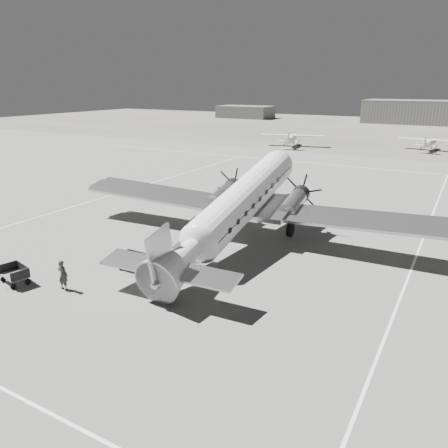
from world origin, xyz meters
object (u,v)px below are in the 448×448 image
Objects in this scene: ground_crew at (63,275)px; light_plane_left at (292,140)px; dc3_airliner at (238,208)px; light_plane_right at (429,144)px; baggage_cart_near at (134,262)px; hangar_main at (441,113)px; shed_secondary at (245,112)px; passenger at (165,247)px; ramp_agent at (160,256)px; baggage_cart_far at (15,275)px.

light_plane_left is at bearing -86.12° from ground_crew.
dc3_airliner is 58.45m from light_plane_right.
hangar_main is at bearing 87.21° from baggage_cart_near.
baggage_cart_near is at bearing -93.79° from hangar_main.
light_plane_right is (62.62, -52.86, -0.89)m from shed_secondary.
passenger is (12.82, -56.05, -0.23)m from light_plane_left.
hangar_main is 3.64× the size of light_plane_left.
baggage_cart_near is at bearing -120.50° from dc3_airliner.
dc3_airliner is 8.22m from baggage_cart_near.
ground_crew is (50.23, -121.89, -1.12)m from shed_secondary.
light_plane_left is 7.82× the size of ramp_agent.
light_plane_left is 63.56m from baggage_cart_far.
dc3_airliner is at bearing -92.21° from hangar_main.
light_plane_right is at bearing -19.87° from passenger.
baggage_cart_far is 9.00m from passenger.
baggage_cart_far is at bearing -133.14° from baggage_cart_near.
light_plane_left is (-15.70, 51.26, -1.66)m from dc3_airliner.
ground_crew is 0.91× the size of passenger.
dc3_airliner is at bearing -20.08° from ramp_agent.
light_plane_left reaches higher than baggage_cart_far.
light_plane_left reaches higher than passenger.
passenger is at bearing -90.35° from light_plane_left.
shed_secondary is 10.23× the size of ground_crew.
passenger is at bearing -93.49° from hangar_main.
dc3_airliner reaches higher than light_plane_right.
light_plane_left is 58.56m from ramp_agent.
baggage_cart_near is at bearing -66.25° from shed_secondary.
ground_crew reaches higher than baggage_cart_near.
shed_secondary is 128.76m from baggage_cart_near.
ground_crew is (10.41, -62.29, -0.32)m from light_plane_left.
ground_crew is at bearing -94.40° from hangar_main.
dc3_airliner is 2.80× the size of light_plane_right.
shed_secondary is at bearing 113.74° from dc3_airliner.
passenger is (0.78, 2.20, 0.43)m from baggage_cart_near.
shed_secondary is 131.48m from baggage_cart_far.
dc3_airliner reaches higher than baggage_cart_far.
dc3_airliner is 12.40m from ground_crew.
shed_secondary is at bearing -175.24° from hangar_main.
light_plane_right is at bearing -40.17° from shed_secondary.
shed_secondary is at bearing 110.51° from light_plane_left.
light_plane_left is 1.08× the size of light_plane_right.
light_plane_left is at bearing -157.92° from light_plane_right.
passenger is at bearing -123.87° from dc3_airliner.
dc3_airliner is 14.74m from baggage_cart_far.
ramp_agent is (-9.59, -63.78, -0.37)m from light_plane_right.
hangar_main reaches higher than shed_secondary.
dc3_airliner is 15.53× the size of passenger.
ramp_agent is 0.77× the size of passenger.
light_plane_left is at bearing 110.46° from baggage_cart_far.
light_plane_left is at bearing -107.35° from hangar_main.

